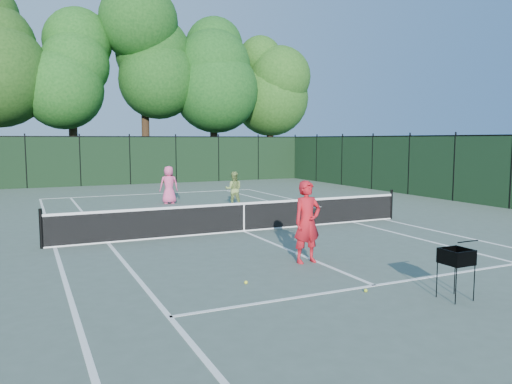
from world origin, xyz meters
name	(u,v)px	position (x,y,z in m)	size (l,w,h in m)	color
ground	(244,231)	(0.00, 0.00, 0.00)	(90.00, 90.00, 0.00)	#4C5C50
sideline_doubles_left	(55,247)	(-5.49, 0.00, 0.00)	(0.10, 23.77, 0.01)	white
sideline_doubles_right	(384,219)	(5.49, 0.00, 0.00)	(0.10, 23.77, 0.01)	white
sideline_singles_left	(108,243)	(-4.12, 0.00, 0.00)	(0.10, 23.77, 0.01)	white
sideline_singles_right	(352,222)	(4.12, 0.00, 0.00)	(0.10, 23.77, 0.01)	white
baseline_far	(153,194)	(0.00, 11.88, 0.00)	(10.97, 0.10, 0.01)	white
service_line_near	(375,285)	(0.00, -6.40, 0.00)	(8.23, 0.10, 0.01)	white
service_line_far	(184,206)	(0.00, 6.40, 0.00)	(8.23, 0.10, 0.01)	white
center_service_line	(244,231)	(0.00, 0.00, 0.00)	(0.10, 12.80, 0.01)	white
tennis_net	(244,216)	(0.00, 0.00, 0.48)	(11.69, 0.09, 1.06)	black
fence_far	(130,161)	(0.00, 18.00, 1.50)	(24.00, 0.05, 3.00)	black
fence_right	(511,173)	(12.00, 0.00, 1.50)	(0.05, 36.00, 3.00)	black
tree_2	(71,66)	(-3.00, 21.80, 7.73)	(6.00, 6.00, 12.40)	black
tree_3	(144,53)	(2.00, 22.30, 9.01)	(7.00, 7.00, 14.45)	black
tree_4	(213,68)	(7.00, 21.60, 8.14)	(6.20, 6.20, 12.97)	black
tree_5	(270,78)	(12.00, 22.10, 7.71)	(5.80, 5.80, 12.23)	black
coach	(307,222)	(-0.25, -4.23, 0.96)	(0.94, 0.67, 1.91)	red
player_pink	(169,185)	(-0.31, 7.61, 0.84)	(0.87, 0.61, 1.68)	#E24F85
player_green	(234,189)	(1.89, 5.39, 0.75)	(0.89, 0.80, 1.50)	#87A452
ball_hopper	(456,257)	(0.78, -7.67, 0.77)	(0.49, 0.49, 0.92)	black
loose_ball_near_cart	(366,290)	(-0.42, -6.67, 0.03)	(0.07, 0.07, 0.07)	#AECC29
loose_ball_midcourt	(246,282)	(-2.24, -5.23, 0.03)	(0.07, 0.07, 0.07)	#EEF632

